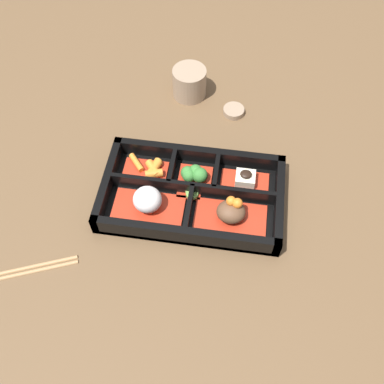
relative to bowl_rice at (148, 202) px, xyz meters
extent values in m
plane|color=brown|center=(-0.07, -0.04, -0.03)|extent=(3.00, 3.00, 0.00)
cube|color=black|center=(-0.07, -0.04, -0.03)|extent=(0.33, 0.19, 0.01)
cube|color=black|center=(-0.07, -0.12, -0.01)|extent=(0.33, 0.01, 0.04)
cube|color=black|center=(-0.07, 0.05, -0.01)|extent=(0.33, 0.01, 0.04)
cube|color=black|center=(-0.23, -0.04, -0.01)|extent=(0.01, 0.19, 0.04)
cube|color=black|center=(0.08, -0.04, -0.01)|extent=(0.01, 0.19, 0.04)
cube|color=black|center=(-0.07, -0.04, -0.01)|extent=(0.30, 0.01, 0.04)
cube|color=black|center=(-0.11, -0.08, -0.01)|extent=(0.01, 0.07, 0.04)
cube|color=black|center=(-0.03, -0.08, -0.01)|extent=(0.01, 0.07, 0.04)
cube|color=black|center=(-0.07, 0.00, -0.01)|extent=(0.01, 0.09, 0.04)
cube|color=#B22D19|center=(-0.15, 0.00, -0.02)|extent=(0.13, 0.07, 0.01)
ellipsoid|color=brown|center=(-0.15, 0.00, 0.00)|extent=(0.05, 0.05, 0.03)
sphere|color=orange|center=(-0.15, -0.01, 0.02)|extent=(0.02, 0.02, 0.02)
sphere|color=orange|center=(-0.16, -0.01, 0.02)|extent=(0.02, 0.02, 0.02)
cube|color=#B22D19|center=(0.00, 0.00, -0.02)|extent=(0.13, 0.07, 0.01)
ellipsoid|color=silver|center=(0.00, 0.00, 0.01)|extent=(0.05, 0.05, 0.05)
cube|color=#B22D19|center=(-0.17, -0.08, -0.02)|extent=(0.09, 0.05, 0.01)
cube|color=beige|center=(-0.17, -0.08, -0.01)|extent=(0.04, 0.03, 0.02)
ellipsoid|color=black|center=(-0.17, -0.08, 0.01)|extent=(0.02, 0.02, 0.01)
cube|color=#B22D19|center=(-0.07, -0.08, -0.02)|extent=(0.06, 0.05, 0.01)
sphere|color=#387A33|center=(-0.06, -0.07, 0.00)|extent=(0.02, 0.02, 0.02)
sphere|color=#387A33|center=(-0.06, -0.08, 0.00)|extent=(0.03, 0.03, 0.03)
sphere|color=#387A33|center=(-0.08, -0.08, 0.00)|extent=(0.03, 0.03, 0.03)
sphere|color=#387A33|center=(-0.08, -0.07, 0.00)|extent=(0.03, 0.03, 0.03)
cube|color=#B22D19|center=(0.02, -0.08, -0.02)|extent=(0.08, 0.05, 0.01)
cylinder|color=orange|center=(0.01, -0.08, -0.01)|extent=(0.03, 0.04, 0.02)
cylinder|color=orange|center=(0.00, -0.09, -0.01)|extent=(0.02, 0.03, 0.02)
cylinder|color=orange|center=(0.00, -0.08, -0.01)|extent=(0.03, 0.04, 0.02)
cylinder|color=orange|center=(0.04, -0.09, -0.01)|extent=(0.04, 0.04, 0.01)
cylinder|color=orange|center=(0.00, -0.07, -0.01)|extent=(0.04, 0.02, 0.02)
cube|color=#B22D19|center=(-0.07, -0.04, -0.02)|extent=(0.04, 0.03, 0.01)
cylinder|color=#75A84C|center=(-0.07, -0.05, -0.01)|extent=(0.02, 0.02, 0.01)
cylinder|color=#75A84C|center=(-0.07, -0.04, -0.01)|extent=(0.02, 0.02, 0.01)
cylinder|color=gray|center=(-0.03, -0.31, 0.00)|extent=(0.07, 0.07, 0.06)
cylinder|color=#597A38|center=(-0.03, -0.31, 0.03)|extent=(0.06, 0.06, 0.01)
cylinder|color=#A87F51|center=(0.20, 0.16, -0.03)|extent=(0.20, 0.09, 0.01)
cylinder|color=#A87F51|center=(0.20, 0.15, -0.03)|extent=(0.20, 0.09, 0.01)
cylinder|color=gray|center=(-0.13, -0.27, -0.03)|extent=(0.04, 0.04, 0.01)
cylinder|color=black|center=(-0.13, -0.27, -0.02)|extent=(0.03, 0.03, 0.00)
camera|label=1|loc=(-0.14, 0.41, 0.67)|focal=42.00mm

